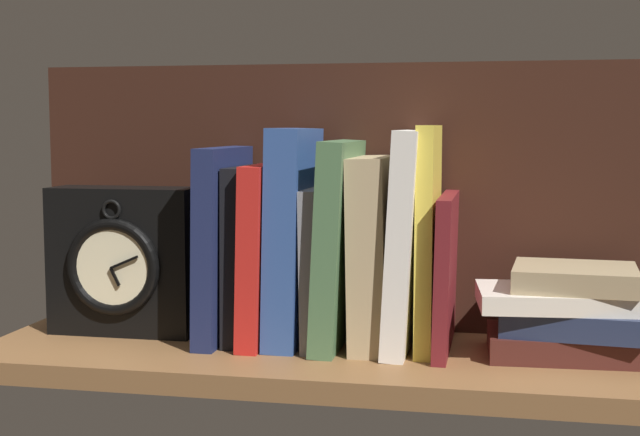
{
  "coord_description": "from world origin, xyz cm",
  "views": [
    {
      "loc": [
        18.86,
        -98.97,
        25.6
      ],
      "look_at": [
        -2.14,
        3.22,
        14.85
      ],
      "focal_mm": 50.35,
      "sensor_mm": 36.0,
      "label": 1
    }
  ],
  "objects": [
    {
      "name": "book_blue_modern",
      "position": [
        -5.38,
        3.22,
        12.65
      ],
      "size": [
        4.42,
        14.37,
        25.39
      ],
      "primitive_type": "cube",
      "rotation": [
        0.0,
        0.02,
        0.0
      ],
      "color": "#2D4C8E",
      "rests_on": "ground_plane"
    },
    {
      "name": "book_maroon_dawkins",
      "position": [
        12.59,
        3.22,
        8.9
      ],
      "size": [
        1.95,
        16.84,
        17.82
      ],
      "primitive_type": "cube",
      "rotation": [
        0.0,
        0.02,
        0.0
      ],
      "color": "maroon",
      "rests_on": "ground_plane"
    },
    {
      "name": "book_navy_bierce",
      "position": [
        -14.03,
        3.22,
        11.53
      ],
      "size": [
        3.02,
        16.08,
        23.1
      ],
      "primitive_type": "cube",
      "rotation": [
        0.0,
        0.02,
        0.0
      ],
      "color": "#192147",
      "rests_on": "ground_plane"
    },
    {
      "name": "back_panel",
      "position": [
        0.0,
        12.24,
        16.65
      ],
      "size": [
        81.53,
        1.2,
        33.31
      ],
      "primitive_type": "cube",
      "color": "black",
      "rests_on": "ground_plane"
    },
    {
      "name": "book_gray_chess",
      "position": [
        -2.25,
        3.22,
        9.21
      ],
      "size": [
        2.1,
        13.96,
        18.44
      ],
      "primitive_type": "cube",
      "rotation": [
        0.0,
        -0.01,
        0.0
      ],
      "color": "gray",
      "rests_on": "ground_plane"
    },
    {
      "name": "book_yellow_seinlanguage",
      "position": [
        10.52,
        3.22,
        12.83
      ],
      "size": [
        1.94,
        13.29,
        25.66
      ],
      "primitive_type": "cube",
      "rotation": [
        0.0,
        0.0,
        0.0
      ],
      "color": "gold",
      "rests_on": "ground_plane"
    },
    {
      "name": "book_tan_shortstories",
      "position": [
        4.2,
        3.22,
        11.02
      ],
      "size": [
        4.6,
        14.25,
        22.12
      ],
      "primitive_type": "cube",
      "rotation": [
        0.0,
        -0.02,
        0.0
      ],
      "color": "tan",
      "rests_on": "ground_plane"
    },
    {
      "name": "book_black_skeptic",
      "position": [
        -11.45,
        3.22,
        10.4
      ],
      "size": [
        2.22,
        12.61,
        20.83
      ],
      "primitive_type": "cube",
      "rotation": [
        0.0,
        0.01,
        0.0
      ],
      "color": "black",
      "rests_on": "ground_plane"
    },
    {
      "name": "framed_clock",
      "position": [
        -26.85,
        3.08,
        9.02
      ],
      "size": [
        18.09,
        7.46,
        18.09
      ],
      "color": "black",
      "rests_on": "ground_plane"
    },
    {
      "name": "book_white_catcher",
      "position": [
        7.92,
        3.22,
        12.54
      ],
      "size": [
        3.92,
        16.36,
        25.18
      ],
      "primitive_type": "cube",
      "rotation": [
        0.0,
        0.05,
        0.0
      ],
      "color": "silver",
      "rests_on": "ground_plane"
    },
    {
      "name": "book_green_romantic",
      "position": [
        0.39,
        3.22,
        11.94
      ],
      "size": [
        3.98,
        16.67,
        23.98
      ],
      "primitive_type": "cube",
      "rotation": [
        0.0,
        0.05,
        0.0
      ],
      "color": "#476B44",
      "rests_on": "ground_plane"
    },
    {
      "name": "book_stack_side",
      "position": [
        26.03,
        2.32,
        5.0
      ],
      "size": [
        18.93,
        13.05,
        10.15
      ],
      "color": "#471E19",
      "rests_on": "ground_plane"
    },
    {
      "name": "book_red_requiem",
      "position": [
        -8.87,
        3.22,
        10.54
      ],
      "size": [
        3.14,
        15.79,
        21.14
      ],
      "primitive_type": "cube",
      "rotation": [
        0.0,
        0.03,
        0.0
      ],
      "color": "red",
      "rests_on": "ground_plane"
    },
    {
      "name": "ground_plane",
      "position": [
        0.0,
        0.0,
        -1.25
      ],
      "size": [
        81.53,
        25.68,
        2.5
      ],
      "primitive_type": "cube",
      "color": "brown"
    }
  ]
}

